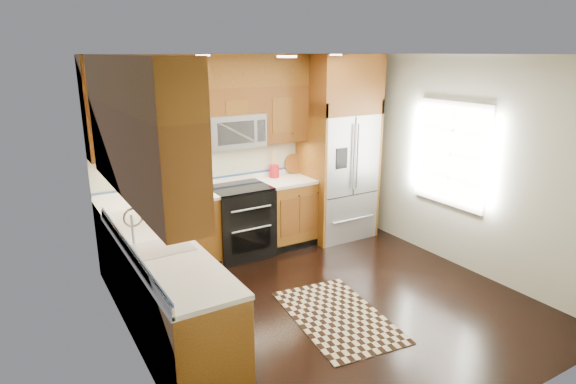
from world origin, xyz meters
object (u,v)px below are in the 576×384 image
range (240,221)px  rug (337,316)px  knife_block (204,181)px  utensil_crock (274,168)px  refrigerator (338,148)px

range → rug: range is taller
knife_block → utensil_crock: bearing=6.7°
range → knife_block: 0.74m
range → knife_block: (-0.44, 0.08, 0.59)m
range → refrigerator: 1.76m
rug → utensil_crock: bearing=84.6°
range → utensil_crock: bearing=18.1°
range → utensil_crock: utensil_crock is taller
refrigerator → knife_block: refrigerator is taller
range → rug: bearing=-85.4°
refrigerator → knife_block: bearing=176.5°
refrigerator → utensil_crock: size_ratio=6.88×
refrigerator → rug: size_ratio=1.79×
knife_block → utensil_crock: size_ratio=0.78×
knife_block → utensil_crock: utensil_crock is taller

